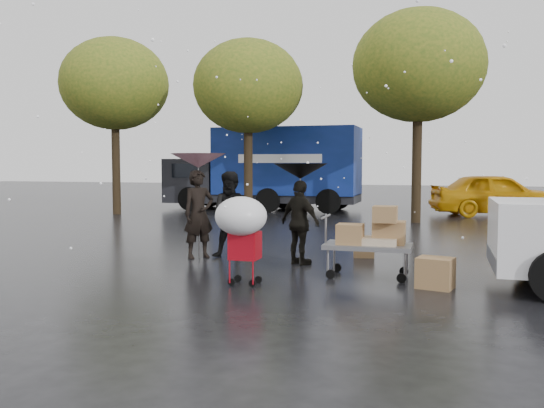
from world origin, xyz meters
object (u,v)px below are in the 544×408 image
(vendor_cart, at_px, (373,236))
(yellow_taxi, at_px, (496,194))
(person_pink, at_px, (199,214))
(blue_truck, at_px, (269,169))
(person_black, at_px, (300,223))
(shopping_cart, at_px, (242,221))

(vendor_cart, bearing_deg, yellow_taxi, 76.84)
(person_pink, bearing_deg, blue_truck, 52.19)
(person_pink, xyz_separation_m, yellow_taxi, (6.90, 12.30, -0.10))
(person_pink, relative_size, vendor_cart, 1.22)
(person_pink, bearing_deg, yellow_taxi, 12.73)
(blue_truck, distance_m, yellow_taxi, 9.20)
(person_black, height_order, yellow_taxi, person_black)
(person_black, relative_size, shopping_cart, 1.14)
(person_pink, xyz_separation_m, shopping_cart, (1.82, -2.43, 0.14))
(person_pink, xyz_separation_m, blue_truck, (-2.24, 12.50, 0.83))
(person_pink, distance_m, person_black, 2.25)
(vendor_cart, bearing_deg, blue_truck, 113.84)
(person_black, xyz_separation_m, shopping_cart, (-0.42, -2.25, 0.23))
(vendor_cart, bearing_deg, person_black, 148.91)
(shopping_cart, xyz_separation_m, yellow_taxi, (5.08, 14.73, -0.24))
(shopping_cart, bearing_deg, blue_truck, 105.22)
(person_pink, distance_m, blue_truck, 12.73)
(person_pink, distance_m, shopping_cart, 3.04)
(vendor_cart, xyz_separation_m, shopping_cart, (-1.95, -1.33, 0.34))
(blue_truck, bearing_deg, person_pink, -79.83)
(blue_truck, bearing_deg, shopping_cart, -74.78)
(person_pink, distance_m, vendor_cart, 3.93)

